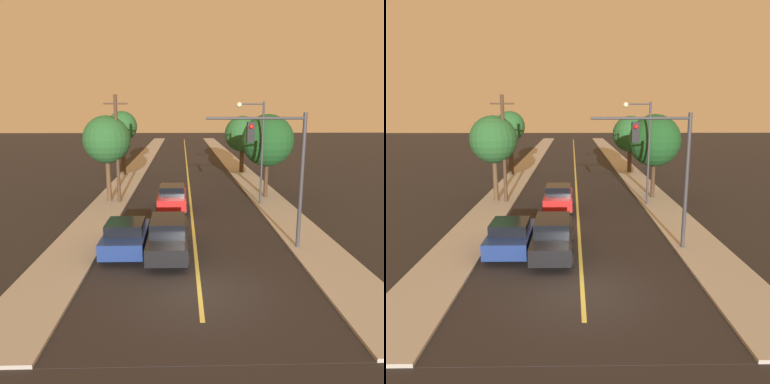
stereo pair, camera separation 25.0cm
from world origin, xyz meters
The scene contains 14 objects.
ground_plane centered at (0.00, 0.00, 0.00)m, with size 200.00×200.00×0.00m, color black.
road_surface centered at (0.00, 36.00, 0.01)m, with size 8.91×80.00×0.01m.
sidewalk_left centered at (-5.71, 36.00, 0.06)m, with size 2.50×80.00×0.12m.
sidewalk_right centered at (5.71, 36.00, 0.06)m, with size 2.50×80.00×0.12m.
car_near_lane_front centered at (-1.25, 3.81, 0.88)m, with size 1.87×5.05×1.74m.
car_near_lane_second centered at (-1.25, 11.50, 0.86)m, with size 1.93×4.09×1.70m.
car_outer_lane_front centered at (-3.21, 4.09, 0.77)m, with size 2.01×3.95×1.52m.
traffic_signal_mast centered at (3.86, 4.22, 4.33)m, with size 4.48×0.42×6.25m.
streetlamp_right centered at (4.36, 12.58, 4.57)m, with size 1.88×0.36×6.90m.
utility_pole_left centered at (-5.06, 13.48, 3.97)m, with size 1.60×0.24×7.39m.
tree_left_near centered at (-6.47, 25.15, 4.87)m, with size 2.95×2.95×6.30m.
tree_left_far centered at (-5.82, 13.85, 4.46)m, with size 3.31×3.31×6.02m.
tree_right_near centered at (5.65, 14.79, 4.31)m, with size 3.79×3.79×6.10m.
tree_right_far centered at (5.70, 26.52, 4.07)m, with size 3.68×3.68×5.82m.
Camera 1 is at (-0.62, -12.45, 6.44)m, focal length 35.00 mm.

